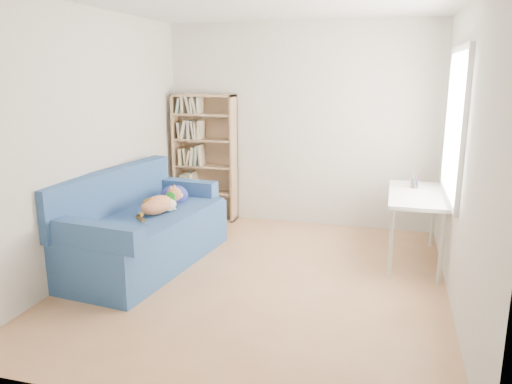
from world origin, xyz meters
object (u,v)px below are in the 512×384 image
(bookshelf, at_px, (205,163))
(desk, at_px, (416,200))
(pen_cup, at_px, (414,183))
(sofa, at_px, (142,230))

(bookshelf, xyz_separation_m, desk, (2.71, -0.93, -0.11))
(desk, height_order, pen_cup, pen_cup)
(bookshelf, height_order, pen_cup, bookshelf)
(sofa, xyz_separation_m, pen_cup, (2.74, 1.07, 0.44))
(sofa, bearing_deg, bookshelf, 94.75)
(bookshelf, distance_m, pen_cup, 2.77)
(sofa, bearing_deg, pen_cup, 27.60)
(desk, bearing_deg, pen_cup, 94.22)
(sofa, xyz_separation_m, bookshelf, (0.05, 1.74, 0.41))
(sofa, distance_m, desk, 2.89)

